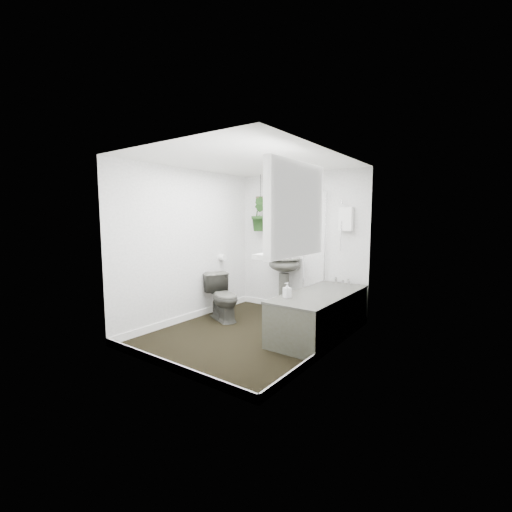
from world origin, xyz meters
The scene contains 22 objects.
floor centered at (0.00, 0.00, -0.01)m, with size 2.30×2.80×0.02m, color black.
ceiling centered at (0.00, 0.00, 2.31)m, with size 2.30×2.80×0.02m, color white.
wall_back centered at (0.00, 1.41, 1.15)m, with size 2.30×0.02×2.30m, color white.
wall_front centered at (0.00, -1.41, 1.15)m, with size 2.30×0.02×2.30m, color white.
wall_left centered at (-1.16, 0.00, 1.15)m, with size 0.02×2.80×2.30m, color white.
wall_right centered at (1.16, 0.00, 1.15)m, with size 0.02×2.80×2.30m, color white.
skirting centered at (0.00, 0.00, 0.05)m, with size 2.30×2.80×0.10m, color white.
bathtub centered at (0.80, 0.50, 0.29)m, with size 0.72×1.72×0.58m, color #3F4039, non-canonical shape.
bath_screen centered at (0.47, 0.99, 1.28)m, with size 0.04×0.72×1.40m, color silver, non-canonical shape.
shower_box centered at (0.80, 1.34, 1.55)m, with size 0.20×0.10×0.35m, color white.
oval_mirror centered at (-0.19, 1.37, 1.50)m, with size 0.46×0.03×0.62m, color beige.
wall_sconce centered at (-0.59, 1.36, 1.40)m, with size 0.04×0.04×0.22m, color black.
toilet_roll_holder centered at (-1.10, 0.70, 0.90)m, with size 0.11×0.11×0.11m, color white.
window_recess centered at (1.09, -0.70, 1.65)m, with size 0.08×1.00×0.90m, color white.
window_sill centered at (1.02, -0.70, 1.23)m, with size 0.18×1.00×0.04m, color white.
window_blinds centered at (1.04, -0.70, 1.65)m, with size 0.01×0.86×0.76m, color white.
toilet centered at (-0.72, 0.28, 0.35)m, with size 0.40×0.69×0.71m, color #3F4039.
pedestal_sink centered at (-0.19, 1.21, 0.46)m, with size 0.54×0.46×0.92m, color #3F4039, non-canonical shape.
sill_plant centered at (0.98, -0.64, 1.36)m, with size 0.20×0.17×0.22m, color black.
hanging_plant centered at (-0.70, 1.25, 1.63)m, with size 0.33×0.26×0.59m, color black.
soap_bottle centered at (0.58, 0.01, 0.67)m, with size 0.08×0.09×0.19m, color #322C2C.
hanging_pot centered at (-0.70, 1.25, 1.87)m, with size 0.16×0.16×0.12m, color #3E3620.
Camera 1 is at (2.72, -3.61, 1.58)m, focal length 24.00 mm.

